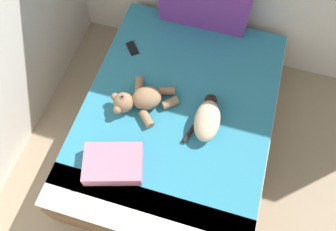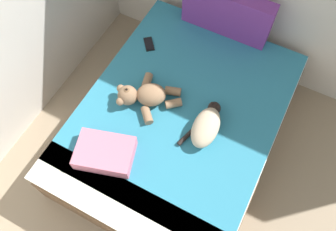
# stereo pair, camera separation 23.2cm
# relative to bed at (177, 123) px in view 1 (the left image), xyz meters

# --- Properties ---
(bed) EXTENTS (1.50, 1.99, 0.51)m
(bed) POSITION_rel_bed_xyz_m (0.00, 0.00, 0.00)
(bed) COLOR brown
(bed) RESTS_ON ground_plane
(patterned_cushion) EXTENTS (0.76, 0.14, 0.40)m
(patterned_cushion) POSITION_rel_bed_xyz_m (-0.03, 0.90, 0.46)
(patterned_cushion) COLOR #72338C
(patterned_cushion) RESTS_ON bed
(cat) EXTENTS (0.25, 0.43, 0.15)m
(cat) POSITION_rel_bed_xyz_m (0.24, -0.07, 0.33)
(cat) COLOR #C6B293
(cat) RESTS_ON bed
(teddy_bear) EXTENTS (0.51, 0.41, 0.17)m
(teddy_bear) POSITION_rel_bed_xyz_m (-0.29, -0.05, 0.33)
(teddy_bear) COLOR #937051
(teddy_bear) RESTS_ON bed
(cell_phone) EXTENTS (0.15, 0.16, 0.01)m
(cell_phone) POSITION_rel_bed_xyz_m (-0.53, 0.45, 0.26)
(cell_phone) COLOR black
(cell_phone) RESTS_ON bed
(throw_pillow) EXTENTS (0.46, 0.38, 0.11)m
(throw_pillow) POSITION_rel_bed_xyz_m (-0.30, -0.59, 0.31)
(throw_pillow) COLOR #D1728C
(throw_pillow) RESTS_ON bed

